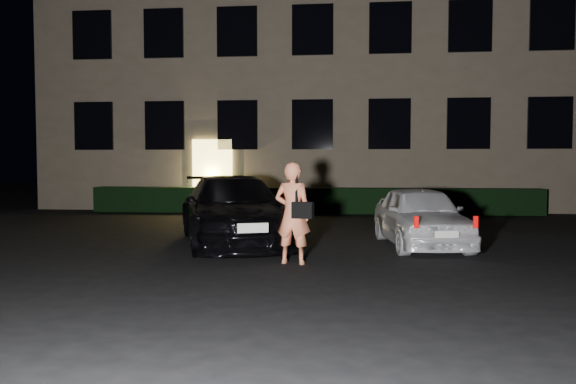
# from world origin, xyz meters

# --- Properties ---
(ground) EXTENTS (80.00, 80.00, 0.00)m
(ground) POSITION_xyz_m (0.00, 0.00, 0.00)
(ground) COLOR black
(ground) RESTS_ON ground
(building) EXTENTS (20.00, 8.11, 12.00)m
(building) POSITION_xyz_m (-0.00, 14.99, 6.00)
(building) COLOR #706650
(building) RESTS_ON ground
(hedge) EXTENTS (15.00, 0.70, 0.85)m
(hedge) POSITION_xyz_m (0.00, 10.50, 0.42)
(hedge) COLOR black
(hedge) RESTS_ON ground
(sedan) EXTENTS (3.45, 5.26, 1.42)m
(sedan) POSITION_xyz_m (-1.20, 3.17, 0.71)
(sedan) COLOR black
(sedan) RESTS_ON ground
(hatch) EXTENTS (1.89, 3.77, 1.23)m
(hatch) POSITION_xyz_m (2.65, 3.23, 0.62)
(hatch) COLOR white
(hatch) RESTS_ON ground
(man) EXTENTS (0.72, 0.53, 1.71)m
(man) POSITION_xyz_m (0.26, 0.99, 0.86)
(man) COLOR #FF875B
(man) RESTS_ON ground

